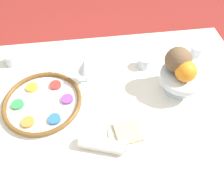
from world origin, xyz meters
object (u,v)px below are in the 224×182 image
(cup_mid, at_px, (197,51))
(cup_far, at_px, (144,62))
(orange_fruit, at_px, (186,72))
(coconut, at_px, (178,60))
(cup_near, at_px, (12,59))
(napkin_roll, at_px, (101,145))
(seder_plate, at_px, (43,103))
(bread_plate, at_px, (128,133))
(wine_glass, at_px, (85,67))
(fruit_stand, at_px, (181,78))

(cup_mid, xyz_separation_m, cup_far, (-0.29, -0.04, 0.00))
(orange_fruit, xyz_separation_m, coconut, (-0.02, 0.06, 0.01))
(coconut, xyz_separation_m, cup_near, (-0.76, 0.25, -0.13))
(napkin_roll, bearing_deg, seder_plate, 135.01)
(orange_fruit, distance_m, coconut, 0.06)
(orange_fruit, bearing_deg, seder_plate, 178.20)
(napkin_roll, height_order, cup_near, cup_near)
(bread_plate, relative_size, cup_mid, 2.39)
(coconut, xyz_separation_m, cup_far, (-0.10, 0.13, -0.13))
(wine_glass, distance_m, cup_far, 0.31)
(wine_glass, bearing_deg, seder_plate, -151.64)
(bread_plate, distance_m, cup_near, 0.70)
(coconut, relative_size, cup_near, 1.68)
(cup_near, bearing_deg, seder_plate, -59.65)
(bread_plate, bearing_deg, wine_glass, 116.07)
(cup_mid, height_order, cup_far, same)
(cup_far, bearing_deg, orange_fruit, -59.24)
(orange_fruit, height_order, cup_near, orange_fruit)
(cup_near, bearing_deg, cup_far, -9.68)
(fruit_stand, relative_size, bread_plate, 1.22)
(fruit_stand, relative_size, napkin_roll, 1.08)
(fruit_stand, xyz_separation_m, napkin_roll, (-0.38, -0.24, -0.05))
(coconut, bearing_deg, fruit_stand, -54.42)
(seder_plate, relative_size, fruit_stand, 1.78)
(napkin_roll, bearing_deg, cup_mid, 39.44)
(fruit_stand, relative_size, orange_fruit, 2.18)
(fruit_stand, xyz_separation_m, cup_mid, (0.17, 0.21, -0.05))
(seder_plate, height_order, coconut, coconut)
(wine_glass, bearing_deg, coconut, -9.92)
(cup_mid, bearing_deg, orange_fruit, -126.50)
(bread_plate, xyz_separation_m, cup_far, (0.15, 0.36, 0.02))
(orange_fruit, distance_m, cup_near, 0.84)
(cup_near, relative_size, cup_far, 1.00)
(seder_plate, distance_m, orange_fruit, 0.62)
(napkin_roll, xyz_separation_m, cup_near, (-0.40, 0.52, 0.00))
(coconut, bearing_deg, napkin_roll, -142.54)
(coconut, distance_m, bread_plate, 0.37)
(coconut, bearing_deg, cup_mid, 42.83)
(cup_near, bearing_deg, napkin_roll, -52.32)
(orange_fruit, bearing_deg, wine_glass, 162.76)
(cup_near, distance_m, cup_far, 0.67)
(seder_plate, bearing_deg, bread_plate, -28.82)
(wine_glass, relative_size, coconut, 1.25)
(seder_plate, height_order, cup_far, cup_far)
(napkin_roll, relative_size, cup_mid, 2.68)
(napkin_roll, relative_size, cup_far, 2.68)
(orange_fruit, relative_size, cup_near, 1.33)
(wine_glass, bearing_deg, napkin_roll, -84.20)
(cup_mid, bearing_deg, napkin_roll, -140.56)
(wine_glass, bearing_deg, fruit_stand, -13.54)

